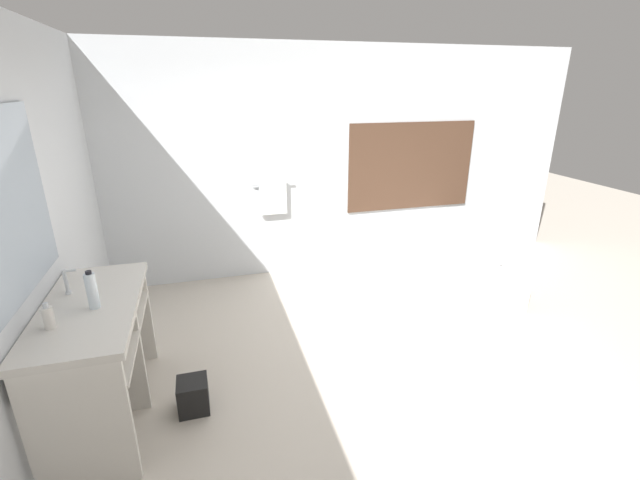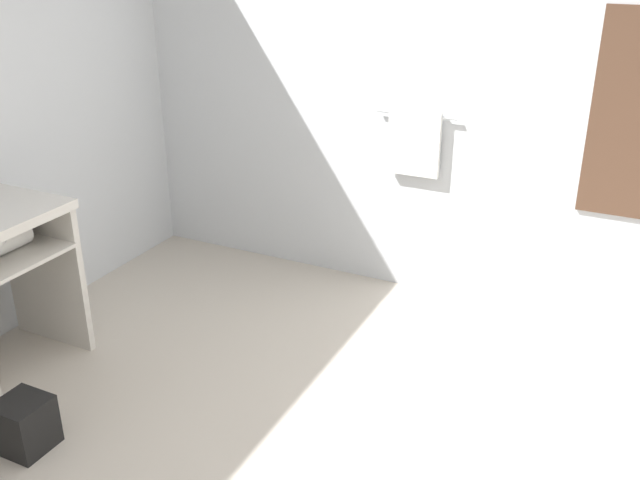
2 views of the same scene
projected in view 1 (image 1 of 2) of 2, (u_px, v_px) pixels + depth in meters
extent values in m
plane|color=beige|center=(358.00, 373.00, 3.54)|extent=(16.00, 16.00, 0.00)
cube|color=silver|center=(296.00, 164.00, 5.09)|extent=(7.40, 0.06, 2.70)
cube|color=#4C3323|center=(411.00, 166.00, 5.47)|extent=(1.70, 0.02, 1.10)
cylinder|color=silver|center=(272.00, 184.00, 5.02)|extent=(0.50, 0.02, 0.02)
cube|color=white|center=(273.00, 198.00, 5.07)|extent=(0.32, 0.04, 0.40)
cube|color=silver|center=(9.00, 247.00, 2.50)|extent=(0.06, 7.40, 2.70)
cube|color=#A3B2C1|center=(11.00, 204.00, 2.48)|extent=(0.02, 1.10, 1.10)
cube|color=silver|center=(90.00, 307.00, 2.81)|extent=(0.60, 1.30, 0.05)
cube|color=silver|center=(96.00, 336.00, 2.88)|extent=(0.57, 1.24, 0.02)
cylinder|color=white|center=(97.00, 300.00, 3.00)|extent=(0.36, 0.36, 0.14)
cube|color=silver|center=(80.00, 431.00, 2.39)|extent=(0.55, 0.04, 0.84)
cube|color=silver|center=(102.00, 364.00, 2.96)|extent=(0.55, 0.04, 0.84)
cube|color=silver|center=(116.00, 319.00, 3.53)|extent=(0.55, 0.04, 0.84)
cylinder|color=white|center=(91.00, 353.00, 2.58)|extent=(0.13, 0.36, 0.13)
cylinder|color=white|center=(109.00, 303.00, 3.16)|extent=(0.13, 0.36, 0.13)
cylinder|color=silver|center=(69.00, 293.00, 2.93)|extent=(0.04, 0.04, 0.02)
cylinder|color=silver|center=(66.00, 281.00, 2.90)|extent=(0.02, 0.02, 0.16)
cube|color=silver|center=(70.00, 271.00, 2.89)|extent=(0.07, 0.01, 0.01)
cube|color=white|center=(441.00, 263.00, 5.00)|extent=(0.98, 1.79, 0.56)
ellipsoid|color=white|center=(442.00, 253.00, 4.96)|extent=(0.71, 1.29, 0.30)
cube|color=silver|center=(487.00, 262.00, 4.16)|extent=(0.04, 0.07, 0.12)
sphere|color=silver|center=(474.00, 266.00, 4.14)|extent=(0.06, 0.06, 0.06)
sphere|color=silver|center=(499.00, 263.00, 4.21)|extent=(0.06, 0.06, 0.06)
cylinder|color=white|center=(92.00, 291.00, 2.71)|extent=(0.07, 0.07, 0.24)
cylinder|color=black|center=(88.00, 273.00, 2.67)|extent=(0.04, 0.04, 0.02)
cylinder|color=white|center=(48.00, 318.00, 2.50)|extent=(0.06, 0.06, 0.13)
cylinder|color=silver|center=(45.00, 305.00, 2.48)|extent=(0.03, 0.03, 0.03)
cube|color=black|center=(193.00, 395.00, 3.10)|extent=(0.22, 0.22, 0.25)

